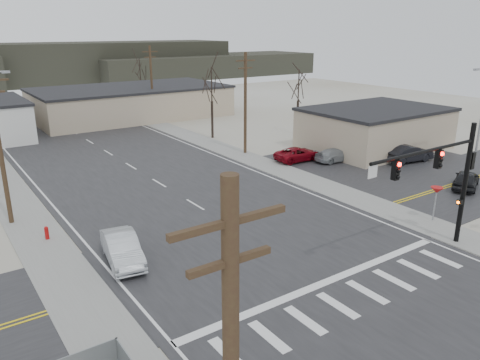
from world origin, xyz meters
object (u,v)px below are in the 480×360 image
Objects in this scene: traffic_signal_mast at (448,172)px; car_far_a at (82,108)px; car_parked_red at (298,154)px; car_far_b at (5,115)px; car_parked_dark_a at (466,179)px; car_parked_dark_b at (409,154)px; fire_hydrant at (47,233)px; car_parked_silver at (336,155)px; sedan_crossing at (122,249)px.

car_far_a is (-2.85, 57.40, -3.82)m from traffic_signal_mast.
car_far_b is at bearing 30.60° from car_parked_red.
car_parked_dark_b is (2.80, 7.41, 0.08)m from car_parked_dark_a.
car_parked_red is at bearing 10.97° from fire_hydrant.
fire_hydrant is at bearing 101.49° from car_parked_silver.
sedan_crossing is 1.10× the size of car_parked_silver.
traffic_signal_mast is 13.34m from car_parked_dark_a.
car_parked_silver is at bearing -56.35° from car_far_b.
traffic_signal_mast reaches higher than fire_hydrant.
fire_hydrant is 43.55m from car_far_b.
car_far_b reaches higher than car_parked_dark_a.
car_parked_red is 1.10× the size of car_parked_dark_a.
traffic_signal_mast is 20.22m from car_parked_red.
traffic_signal_mast reaches higher than car_far_b.
fire_hydrant is 0.19× the size of car_parked_red.
car_parked_silver is (22.20, -40.84, -0.14)m from car_far_b.
car_far_a is 1.26× the size of car_far_b.
fire_hydrant is 0.20× the size of car_parked_silver.
car_far_a is 54.17m from car_parked_dark_a.
car_far_b is 1.03× the size of car_parked_silver.
car_far_a is 10.51m from car_far_b.
traffic_signal_mast reaches higher than car_parked_red.
traffic_signal_mast is 18.19m from sedan_crossing.
car_parked_dark_b is at bearing -122.80° from car_parked_red.
car_parked_dark_b is (17.29, -44.78, -0.01)m from car_far_a.
traffic_signal_mast is 10.29× the size of fire_hydrant.
car_parked_silver is (24.23, 7.77, -0.16)m from sedan_crossing.
car_parked_red is (21.43, 10.00, -0.13)m from sedan_crossing.
traffic_signal_mast is at bearing -20.60° from sedan_crossing.
car_parked_red is 0.96× the size of car_parked_dark_b.
car_parked_red is 3.58m from car_parked_silver.
car_parked_dark_a reaches higher than car_parked_red.
sedan_crossing reaches higher than car_parked_red.
car_parked_silver is at bearing 62.94° from car_parked_dark_b.
car_far_b is at bearing 0.91° from car_parked_dark_a.
car_far_b is 46.48m from car_parked_silver.
sedan_crossing is 0.99× the size of car_parked_red.
fire_hydrant is at bearing 95.93° from car_parked_dark_b.
fire_hydrant is 0.19× the size of sedan_crossing.
fire_hydrant is 45.81m from car_far_a.
car_far_b is (4.74, 43.29, 0.34)m from fire_hydrant.
fire_hydrant is at bearing 48.52° from car_parked_dark_a.
car_parked_dark_a reaches higher than fire_hydrant.
car_parked_silver is (-5.60, 4.04, -0.19)m from car_parked_dark_b.
car_parked_dark_a is (11.64, 5.20, -3.91)m from traffic_signal_mast.
car_parked_dark_b reaches higher than car_parked_silver.
car_parked_silver is at bearing 27.17° from sedan_crossing.
traffic_signal_mast reaches higher than car_far_a.
traffic_signal_mast is 19.55m from car_parked_dark_b.
sedan_crossing is 50.11m from car_far_a.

